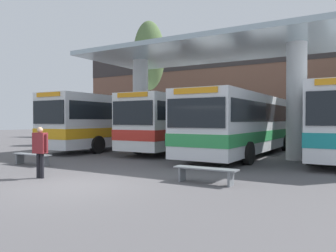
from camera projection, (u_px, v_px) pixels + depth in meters
name	position (u px, v px, depth m)	size (l,w,h in m)	color
ground_plane	(75.00, 186.00, 9.20)	(100.00, 100.00, 0.00)	#565456
townhouse_backdrop	(267.00, 82.00, 28.41)	(40.00, 0.58, 8.87)	brown
station_canopy	(209.00, 66.00, 17.31)	(13.80, 6.34, 5.66)	silver
transit_bus_left_bay	(122.00, 120.00, 21.86)	(2.74, 12.12, 3.29)	silver
transit_bus_center_bay	(187.00, 121.00, 20.52)	(2.86, 11.98, 3.17)	white
transit_bus_right_bay	(247.00, 122.00, 17.37)	(2.98, 12.37, 3.08)	silver
waiting_bench_near_pillar	(205.00, 172.00, 9.52)	(1.92, 0.44, 0.46)	slate
waiting_bench_far_platform	(32.00, 157.00, 13.42)	(1.94, 0.44, 0.46)	slate
pedestrian_waiting	(40.00, 147.00, 10.38)	(0.60, 0.31, 1.63)	black
poplar_tree_behind_right	(149.00, 57.00, 26.34)	(2.54, 2.54, 9.83)	brown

